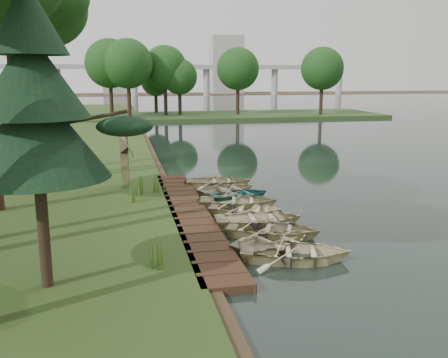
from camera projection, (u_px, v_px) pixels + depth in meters
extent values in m
plane|color=#3D2F1D|center=(226.00, 216.00, 21.91)|extent=(300.00, 300.00, 0.00)
cube|color=#382315|center=(190.00, 214.00, 21.55)|extent=(1.60, 16.00, 0.30)
cube|color=#2A451E|center=(208.00, 116.00, 71.35)|extent=(50.00, 14.00, 0.45)
cylinder|color=black|center=(34.00, 99.00, 66.12)|extent=(0.50, 0.50, 4.80)
sphere|color=#1B4517|center=(32.00, 71.00, 65.38)|extent=(5.60, 5.60, 5.60)
cylinder|color=black|center=(86.00, 98.00, 67.46)|extent=(0.50, 0.50, 4.80)
sphere|color=#1B4517|center=(85.00, 71.00, 66.72)|extent=(5.60, 5.60, 5.60)
cylinder|color=black|center=(136.00, 98.00, 68.80)|extent=(0.50, 0.50, 4.80)
sphere|color=#1B4517|center=(135.00, 71.00, 68.06)|extent=(5.60, 5.60, 5.60)
cylinder|color=black|center=(184.00, 98.00, 70.14)|extent=(0.50, 0.50, 4.80)
sphere|color=#1B4517|center=(184.00, 71.00, 69.39)|extent=(5.60, 5.60, 5.60)
cylinder|color=black|center=(230.00, 97.00, 71.47)|extent=(0.50, 0.50, 4.80)
sphere|color=#1B4517|center=(230.00, 71.00, 70.73)|extent=(5.60, 5.60, 5.60)
cylinder|color=black|center=(275.00, 97.00, 72.81)|extent=(0.50, 0.50, 4.80)
sphere|color=#1B4517|center=(275.00, 71.00, 72.07)|extent=(5.60, 5.60, 5.60)
cylinder|color=black|center=(318.00, 96.00, 74.15)|extent=(0.50, 0.50, 4.80)
sphere|color=#1B4517|center=(319.00, 72.00, 73.41)|extent=(5.60, 5.60, 5.60)
cube|color=#A5A5A0|center=(170.00, 67.00, 137.18)|extent=(90.00, 4.00, 1.20)
cylinder|color=#A5A5A0|center=(58.00, 82.00, 131.99)|extent=(1.80, 1.80, 8.00)
cylinder|color=#A5A5A0|center=(134.00, 82.00, 136.00)|extent=(1.80, 1.80, 8.00)
cylinder|color=#A5A5A0|center=(206.00, 82.00, 140.01)|extent=(1.80, 1.80, 8.00)
cylinder|color=#A5A5A0|center=(275.00, 81.00, 144.02)|extent=(1.80, 1.80, 8.00)
cylinder|color=#A5A5A0|center=(339.00, 81.00, 148.04)|extent=(1.80, 1.80, 8.00)
cube|color=#A5A5A0|center=(226.00, 65.00, 160.14)|extent=(10.00, 8.00, 18.00)
cube|color=#A5A5A0|center=(115.00, 74.00, 158.52)|extent=(8.00, 8.00, 12.00)
imported|color=beige|center=(296.00, 250.00, 16.42)|extent=(4.23, 3.51, 0.76)
imported|color=beige|center=(275.00, 239.00, 17.56)|extent=(4.02, 3.54, 0.69)
imported|color=beige|center=(273.00, 228.00, 18.80)|extent=(4.32, 3.78, 0.75)
imported|color=beige|center=(259.00, 217.00, 20.21)|extent=(3.77, 2.80, 0.75)
imported|color=beige|center=(245.00, 207.00, 21.78)|extent=(3.96, 3.49, 0.68)
imported|color=beige|center=(239.00, 199.00, 23.04)|extent=(4.13, 3.35, 0.75)
imported|color=teal|center=(240.00, 193.00, 24.53)|extent=(3.42, 2.74, 0.63)
imported|color=beige|center=(228.00, 188.00, 25.58)|extent=(3.78, 3.23, 0.66)
imported|color=beige|center=(218.00, 180.00, 27.26)|extent=(3.92, 3.07, 0.74)
imported|color=beige|center=(128.00, 180.00, 26.21)|extent=(3.35, 2.42, 0.69)
cylinder|color=black|center=(37.00, 90.00, 26.36)|extent=(0.44, 0.44, 9.95)
cylinder|color=black|center=(13.00, 89.00, 28.56)|extent=(0.44, 0.44, 9.91)
cylinder|color=black|center=(43.00, 224.00, 13.58)|extent=(0.32, 0.32, 3.59)
cone|color=black|center=(36.00, 130.00, 13.04)|extent=(3.80, 3.80, 2.60)
cone|color=black|center=(31.00, 74.00, 12.75)|extent=(2.90, 2.90, 2.25)
cone|color=black|center=(27.00, 16.00, 12.46)|extent=(2.00, 2.00, 1.90)
cone|color=#3F661E|center=(157.00, 252.00, 15.20)|extent=(0.60, 0.60, 0.95)
cone|color=#3F661E|center=(141.00, 185.00, 24.54)|extent=(0.60, 0.60, 0.91)
cone|color=#3F661E|center=(135.00, 190.00, 23.02)|extent=(0.60, 0.60, 1.13)
cone|color=#3F661E|center=(159.00, 183.00, 24.93)|extent=(0.60, 0.60, 0.95)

